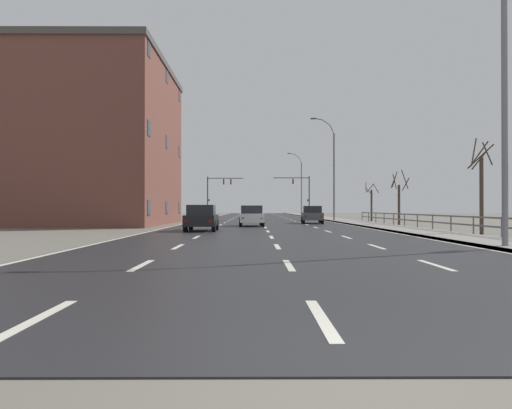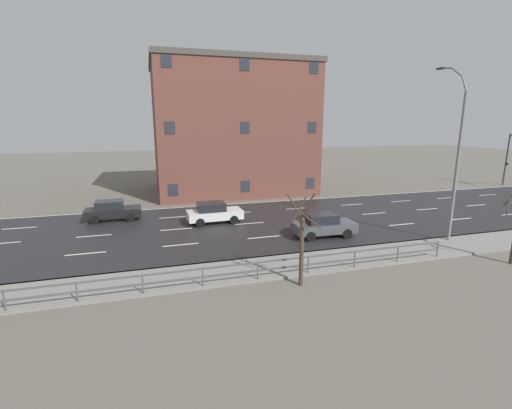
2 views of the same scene
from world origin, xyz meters
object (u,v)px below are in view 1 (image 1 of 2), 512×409
(street_lamp_foreground, at_px, (499,99))
(car_near_right, at_px, (251,216))
(traffic_signal_left, at_px, (217,189))
(car_far_left, at_px, (202,218))
(street_lamp_midground, at_px, (333,171))
(street_lamp_distant, at_px, (301,185))
(car_far_right, at_px, (312,215))
(brick_building, at_px, (97,144))
(traffic_signal_right, at_px, (303,190))

(street_lamp_foreground, height_order, car_near_right, street_lamp_foreground)
(traffic_signal_left, bearing_deg, car_far_left, -86.66)
(street_lamp_foreground, relative_size, street_lamp_midground, 0.95)
(car_near_right, bearing_deg, car_far_left, -113.85)
(street_lamp_midground, bearing_deg, street_lamp_distant, 90.00)
(street_lamp_midground, distance_m, car_far_right, 9.03)
(traffic_signal_left, relative_size, car_near_right, 1.49)
(street_lamp_foreground, relative_size, brick_building, 0.63)
(street_lamp_midground, bearing_deg, traffic_signal_left, 120.96)
(car_far_right, bearing_deg, street_lamp_foreground, -80.24)
(car_far_left, bearing_deg, street_lamp_midground, 60.93)
(street_lamp_foreground, bearing_deg, car_near_right, 112.87)
(street_lamp_distant, height_order, traffic_signal_left, street_lamp_distant)
(traffic_signal_left, xyz_separation_m, car_near_right, (5.52, -36.87, -3.50))
(street_lamp_foreground, relative_size, car_near_right, 2.49)
(street_lamp_distant, bearing_deg, car_near_right, -100.16)
(traffic_signal_left, bearing_deg, street_lamp_midground, -59.04)
(street_lamp_foreground, height_order, street_lamp_midground, street_lamp_midground)
(street_lamp_distant, bearing_deg, car_far_right, -94.29)
(street_lamp_midground, relative_size, street_lamp_distant, 0.98)
(street_lamp_midground, xyz_separation_m, brick_building, (-21.62, -9.22, 1.54))
(street_lamp_midground, height_order, traffic_signal_right, street_lamp_midground)
(traffic_signal_left, relative_size, car_far_left, 1.51)
(traffic_signal_left, bearing_deg, car_far_right, -70.31)
(car_far_left, bearing_deg, street_lamp_foreground, -48.44)
(car_far_right, bearing_deg, traffic_signal_left, 112.90)
(traffic_signal_right, height_order, car_near_right, traffic_signal_right)
(street_lamp_distant, height_order, car_near_right, street_lamp_distant)
(street_lamp_foreground, bearing_deg, street_lamp_distant, 89.97)
(street_lamp_foreground, relative_size, street_lamp_distant, 0.94)
(traffic_signal_right, bearing_deg, car_near_right, -101.64)
(brick_building, bearing_deg, car_far_left, -49.04)
(street_lamp_distant, distance_m, car_near_right, 48.10)
(car_far_left, bearing_deg, car_far_right, 58.26)
(car_near_right, relative_size, car_far_right, 0.99)
(street_lamp_distant, height_order, car_far_left, street_lamp_distant)
(traffic_signal_right, relative_size, car_near_right, 1.53)
(street_lamp_foreground, xyz_separation_m, street_lamp_distant, (0.03, 67.07, 0.37))
(street_lamp_midground, relative_size, traffic_signal_left, 1.74)
(street_lamp_foreground, relative_size, car_far_left, 2.52)
(street_lamp_distant, height_order, car_far_right, street_lamp_distant)
(traffic_signal_right, bearing_deg, car_far_right, -94.44)
(street_lamp_distant, xyz_separation_m, brick_building, (-21.62, -42.76, 1.44))
(street_lamp_midground, relative_size, traffic_signal_right, 1.70)
(traffic_signal_right, bearing_deg, brick_building, -121.91)
(traffic_signal_left, relative_size, car_far_right, 1.48)
(car_near_right, height_order, car_far_right, same)
(street_lamp_distant, bearing_deg, brick_building, -116.82)
(car_near_right, xyz_separation_m, car_far_left, (-2.94, -7.42, 0.00))
(street_lamp_foreground, relative_size, car_far_right, 2.47)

